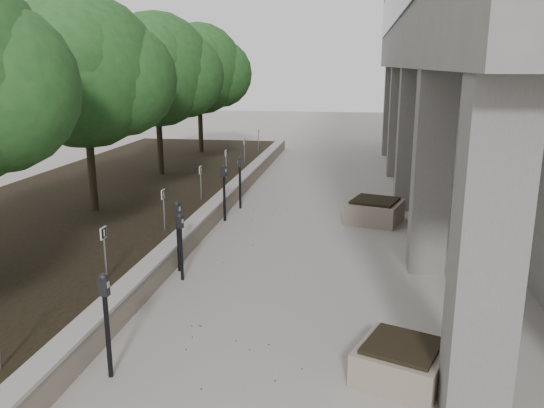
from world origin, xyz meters
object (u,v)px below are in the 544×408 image
Objects in this scene: parking_meter_1 at (107,326)px; planter_back at (375,211)px; crabapple_tree_4 at (157,94)px; parking_meter_4 at (224,193)px; parking_meter_3 at (178,236)px; planter_front at (401,361)px; parking_meter_2 at (181,247)px; crabapple_tree_3 at (86,104)px; crabapple_tree_5 at (199,88)px; parking_meter_5 at (240,182)px.

parking_meter_1 is 9.02m from planter_back.
crabapple_tree_4 is 3.53× the size of parking_meter_4.
parking_meter_3 reaches higher than planter_front.
parking_meter_2 reaches higher than planter_front.
parking_meter_1 is 1.11× the size of parking_meter_2.
parking_meter_4 is 1.42× the size of planter_front.
parking_meter_1 is at bearing -73.18° from crabapple_tree_4.
crabapple_tree_3 is 3.67× the size of parking_meter_1.
crabapple_tree_3 is 5.42m from parking_meter_2.
parking_meter_1 is 3.47m from parking_meter_2.
crabapple_tree_4 is at bearing 131.50° from parking_meter_2.
parking_meter_3 is (-0.33, 3.93, -0.01)m from parking_meter_1.
parking_meter_4 is at bearing -172.45° from planter_back.
planter_back is (4.00, 4.30, -0.42)m from parking_meter_3.
parking_meter_1 is 3.94m from parking_meter_3.
parking_meter_4 is (-0.18, 4.24, 0.10)m from parking_meter_2.
parking_meter_1 reaches higher than parking_meter_3.
parking_meter_4 reaches higher than planter_back.
crabapple_tree_3 is at bearing 154.74° from parking_meter_2.
parking_meter_4 is (0.03, 3.77, 0.04)m from parking_meter_3.
crabapple_tree_3 is at bearing 122.35° from parking_meter_1.
crabapple_tree_4 is 9.39m from parking_meter_2.
crabapple_tree_4 is (0.00, 5.00, 0.00)m from crabapple_tree_3.
crabapple_tree_4 is 1.00× the size of crabapple_tree_5.
parking_meter_2 is (3.46, -8.38, -2.45)m from crabapple_tree_4.
planter_back is (7.25, -8.62, -2.81)m from crabapple_tree_5.
parking_meter_2 is 0.87× the size of parking_meter_5.
crabapple_tree_4 is at bearing 123.38° from planter_front.
planter_back reaches higher than planter_front.
crabapple_tree_3 is 4.12m from parking_meter_4.
crabapple_tree_5 is (0.00, 10.00, 0.00)m from crabapple_tree_3.
parking_meter_2 is at bearing -69.42° from parking_meter_4.
crabapple_tree_3 reaches higher than parking_meter_4.
parking_meter_5 is at bearing 102.48° from parking_meter_4.
crabapple_tree_5 is 4.99× the size of planter_front.
crabapple_tree_3 is 10.00m from crabapple_tree_5.
planter_front is (4.18, -3.37, -0.48)m from parking_meter_3.
crabapple_tree_4 and crabapple_tree_5 have the same top height.
planter_back is at bearing 91.35° from planter_front.
planter_back is (-0.18, 7.67, 0.06)m from planter_front.
planter_back is at bearing 10.80° from crabapple_tree_3.
crabapple_tree_3 is 8.08m from parking_meter_1.
planter_back is at bearing 70.66° from parking_meter_1.
crabapple_tree_3 is at bearing -167.00° from parking_meter_5.
parking_meter_5 is at bearing 109.58° from parking_meter_2.
crabapple_tree_5 is 3.67× the size of parking_meter_1.
parking_meter_3 is 5.14m from parking_meter_5.
parking_meter_4 is 1.00× the size of parking_meter_5.
parking_meter_4 is (3.28, 0.86, -2.35)m from crabapple_tree_3.
parking_meter_5 is at bearing 115.33° from planter_front.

